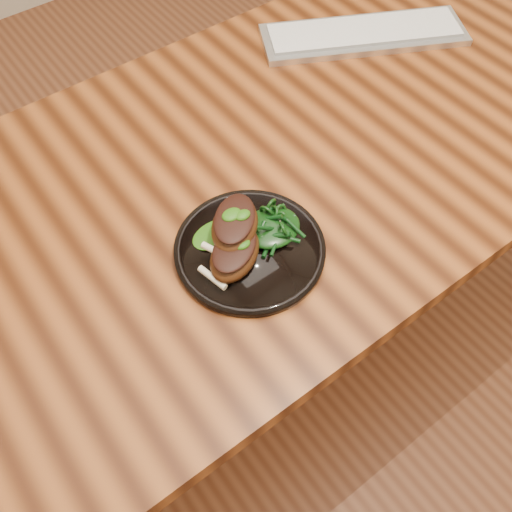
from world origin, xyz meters
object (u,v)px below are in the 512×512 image
(desk, at_px, (292,171))
(greens_heap, at_px, (272,225))
(plate, at_px, (250,249))
(keyboard, at_px, (364,34))
(lamb_chop_front, at_px, (234,253))

(desk, relative_size, greens_heap, 16.52)
(desk, xyz_separation_m, plate, (-0.22, -0.16, 0.09))
(desk, bearing_deg, keyboard, 26.39)
(desk, xyz_separation_m, lamb_chop_front, (-0.26, -0.17, 0.12))
(greens_heap, bearing_deg, plate, -174.81)
(plate, height_order, greens_heap, greens_heap)
(desk, relative_size, lamb_chop_front, 12.07)
(desk, relative_size, keyboard, 3.45)
(desk, distance_m, greens_heap, 0.26)
(plate, xyz_separation_m, greens_heap, (0.05, 0.00, 0.02))
(plate, relative_size, lamb_chop_front, 1.87)
(desk, height_order, lamb_chop_front, lamb_chop_front)
(greens_heap, xyz_separation_m, keyboard, (0.50, 0.32, -0.02))
(greens_heap, distance_m, keyboard, 0.59)
(greens_heap, bearing_deg, lamb_chop_front, -171.00)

